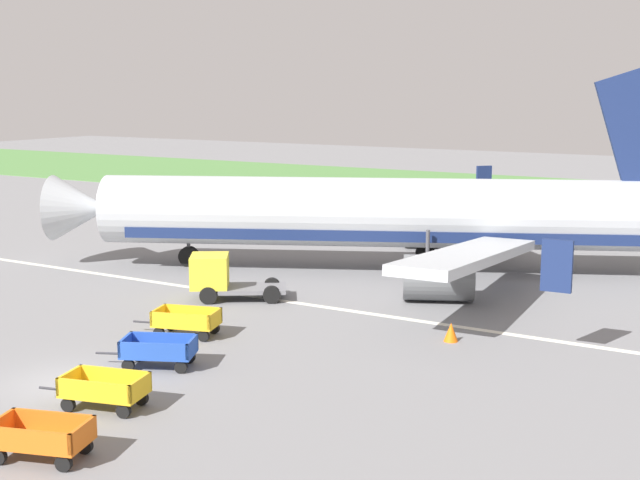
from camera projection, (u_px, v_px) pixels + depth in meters
name	position (u px, v px, depth m)	size (l,w,h in m)	color
ground_plane	(64.00, 383.00, 28.84)	(220.00, 220.00, 0.00)	slate
grass_strip	(558.00, 194.00, 79.83)	(220.00, 28.00, 0.06)	#518442
apron_stripe	(280.00, 300.00, 40.02)	(120.00, 0.36, 0.01)	silver
airplane	(399.00, 214.00, 46.09)	(35.51, 29.17, 11.34)	#B2B7BC
baggage_cart_nearest	(41.00, 437.00, 22.85)	(3.61, 2.09, 1.07)	orange
baggage_cart_second_in_row	(104.00, 389.00, 26.48)	(3.62, 1.98, 1.07)	gold
baggage_cart_third_in_row	(158.00, 351.00, 30.39)	(3.54, 2.30, 1.07)	#234CB2
baggage_cart_fourth_in_row	(186.00, 321.00, 34.23)	(3.62, 2.04, 1.07)	gold
service_truck_beside_carts	(220.00, 276.00, 40.07)	(4.70, 3.98, 2.10)	slate
traffic_cone_near_plane	(451.00, 332.00, 33.53)	(0.56, 0.56, 0.74)	orange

